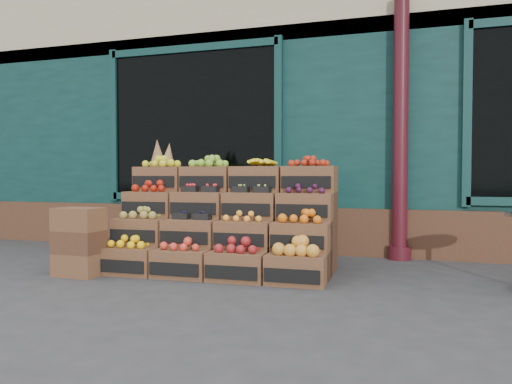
% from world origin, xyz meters
% --- Properties ---
extents(ground, '(60.00, 60.00, 0.00)m').
position_xyz_m(ground, '(0.00, 0.00, 0.00)').
color(ground, '#363638').
rests_on(ground, ground).
extents(shop_facade, '(12.00, 6.24, 4.80)m').
position_xyz_m(shop_facade, '(0.00, 5.11, 2.40)').
color(shop_facade, '#0E322F').
rests_on(shop_facade, ground).
extents(crate_display, '(2.34, 1.20, 1.44)m').
position_xyz_m(crate_display, '(-0.58, 0.78, 0.45)').
color(crate_display, brown).
rests_on(crate_display, ground).
extents(spare_crates, '(0.47, 0.34, 0.69)m').
position_xyz_m(spare_crates, '(-1.88, 0.04, 0.35)').
color(spare_crates, brown).
rests_on(spare_crates, ground).
extents(shopkeeper, '(0.91, 0.72, 2.19)m').
position_xyz_m(shopkeeper, '(-1.54, 2.61, 1.09)').
color(shopkeeper, '#1D6537').
rests_on(shopkeeper, ground).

